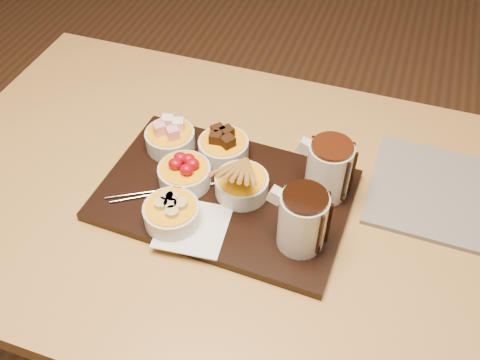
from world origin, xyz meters
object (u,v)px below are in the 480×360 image
(bowl_strawberries, at_px, (185,175))
(serving_board, at_px, (225,195))
(dining_table, at_px, (225,224))
(pitcher_milk_chocolate, at_px, (328,170))
(pitcher_dark_chocolate, at_px, (302,221))
(newspaper, at_px, (452,196))

(bowl_strawberries, bearing_deg, serving_board, 1.06)
(dining_table, distance_m, pitcher_milk_chocolate, 0.26)
(pitcher_milk_chocolate, bearing_deg, bowl_strawberries, -163.61)
(bowl_strawberries, height_order, pitcher_milk_chocolate, pitcher_milk_chocolate)
(bowl_strawberries, distance_m, pitcher_dark_chocolate, 0.25)
(pitcher_milk_chocolate, xyz_separation_m, newspaper, (0.23, 0.08, -0.07))
(pitcher_dark_chocolate, height_order, pitcher_milk_chocolate, same)
(pitcher_milk_chocolate, distance_m, newspaper, 0.25)
(serving_board, relative_size, bowl_strawberries, 4.60)
(pitcher_dark_chocolate, xyz_separation_m, pitcher_milk_chocolate, (0.02, 0.13, 0.00))
(bowl_strawberries, relative_size, newspaper, 0.33)
(dining_table, xyz_separation_m, pitcher_milk_chocolate, (0.19, 0.05, 0.17))
(dining_table, xyz_separation_m, bowl_strawberries, (-0.07, -0.02, 0.14))
(bowl_strawberries, distance_m, newspaper, 0.51)
(bowl_strawberries, xyz_separation_m, pitcher_milk_chocolate, (0.26, 0.06, 0.04))
(serving_board, bearing_deg, pitcher_dark_chocolate, -19.98)
(serving_board, distance_m, pitcher_milk_chocolate, 0.20)
(dining_table, bearing_deg, bowl_strawberries, -167.07)
(serving_board, relative_size, pitcher_dark_chocolate, 4.12)
(dining_table, bearing_deg, serving_board, -61.70)
(dining_table, relative_size, bowl_strawberries, 12.00)
(dining_table, distance_m, bowl_strawberries, 0.15)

